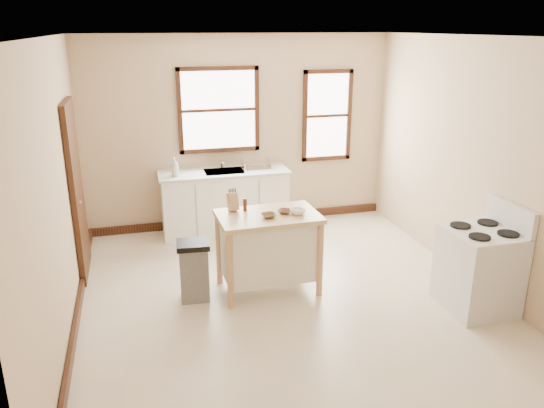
{
  "coord_description": "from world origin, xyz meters",
  "views": [
    {
      "loc": [
        -1.5,
        -5.06,
        2.9
      ],
      "look_at": [
        -0.06,
        0.4,
        0.99
      ],
      "focal_mm": 35.0,
      "sensor_mm": 36.0,
      "label": 1
    }
  ],
  "objects_px": {
    "soap_bottle_b": "(176,169)",
    "pepper_grinder": "(245,205)",
    "bowl_c": "(298,212)",
    "dish_rack": "(256,165)",
    "bowl_b": "(285,211)",
    "trash_bin": "(194,271)",
    "kitchen_island": "(268,252)",
    "knife_block": "(233,202)",
    "bowl_a": "(269,216)",
    "soap_bottle_a": "(175,167)",
    "gas_stove": "(480,258)"
  },
  "relations": [
    {
      "from": "soap_bottle_b",
      "to": "pepper_grinder",
      "type": "xyz_separation_m",
      "value": [
        0.62,
        -1.69,
        -0.02
      ]
    },
    {
      "from": "bowl_c",
      "to": "pepper_grinder",
      "type": "bearing_deg",
      "value": 155.55
    },
    {
      "from": "dish_rack",
      "to": "bowl_b",
      "type": "distance_m",
      "value": 1.96
    },
    {
      "from": "pepper_grinder",
      "to": "trash_bin",
      "type": "xyz_separation_m",
      "value": [
        -0.62,
        -0.2,
        -0.65
      ]
    },
    {
      "from": "soap_bottle_b",
      "to": "kitchen_island",
      "type": "xyz_separation_m",
      "value": [
        0.85,
        -1.87,
        -0.55
      ]
    },
    {
      "from": "dish_rack",
      "to": "kitchen_island",
      "type": "relative_size",
      "value": 0.37
    },
    {
      "from": "kitchen_island",
      "to": "bowl_c",
      "type": "distance_m",
      "value": 0.59
    },
    {
      "from": "kitchen_island",
      "to": "knife_block",
      "type": "xyz_separation_m",
      "value": [
        -0.36,
        0.21,
        0.56
      ]
    },
    {
      "from": "knife_block",
      "to": "bowl_a",
      "type": "bearing_deg",
      "value": -54.49
    },
    {
      "from": "knife_block",
      "to": "bowl_c",
      "type": "height_order",
      "value": "knife_block"
    },
    {
      "from": "pepper_grinder",
      "to": "bowl_b",
      "type": "distance_m",
      "value": 0.45
    },
    {
      "from": "soap_bottle_b",
      "to": "knife_block",
      "type": "relative_size",
      "value": 0.88
    },
    {
      "from": "bowl_a",
      "to": "bowl_b",
      "type": "relative_size",
      "value": 1.05
    },
    {
      "from": "soap_bottle_a",
      "to": "kitchen_island",
      "type": "distance_m",
      "value": 2.1
    },
    {
      "from": "bowl_c",
      "to": "trash_bin",
      "type": "relative_size",
      "value": 0.25
    },
    {
      "from": "soap_bottle_a",
      "to": "bowl_c",
      "type": "xyz_separation_m",
      "value": [
        1.18,
        -1.9,
        -0.11
      ]
    },
    {
      "from": "bowl_c",
      "to": "gas_stove",
      "type": "relative_size",
      "value": 0.15
    },
    {
      "from": "dish_rack",
      "to": "trash_bin",
      "type": "height_order",
      "value": "dish_rack"
    },
    {
      "from": "soap_bottle_b",
      "to": "knife_block",
      "type": "distance_m",
      "value": 1.72
    },
    {
      "from": "gas_stove",
      "to": "kitchen_island",
      "type": "bearing_deg",
      "value": 154.42
    },
    {
      "from": "knife_block",
      "to": "soap_bottle_a",
      "type": "bearing_deg",
      "value": 95.39
    },
    {
      "from": "soap_bottle_a",
      "to": "bowl_c",
      "type": "height_order",
      "value": "soap_bottle_a"
    },
    {
      "from": "soap_bottle_a",
      "to": "kitchen_island",
      "type": "height_order",
      "value": "soap_bottle_a"
    },
    {
      "from": "kitchen_island",
      "to": "gas_stove",
      "type": "distance_m",
      "value": 2.27
    },
    {
      "from": "soap_bottle_a",
      "to": "trash_bin",
      "type": "height_order",
      "value": "soap_bottle_a"
    },
    {
      "from": "pepper_grinder",
      "to": "bowl_a",
      "type": "distance_m",
      "value": 0.34
    },
    {
      "from": "dish_rack",
      "to": "bowl_c",
      "type": "bearing_deg",
      "value": -81.42
    },
    {
      "from": "bowl_b",
      "to": "trash_bin",
      "type": "height_order",
      "value": "bowl_b"
    },
    {
      "from": "trash_bin",
      "to": "gas_stove",
      "type": "xyz_separation_m",
      "value": [
        2.89,
        -0.96,
        0.24
      ]
    },
    {
      "from": "bowl_c",
      "to": "gas_stove",
      "type": "distance_m",
      "value": 1.98
    },
    {
      "from": "soap_bottle_b",
      "to": "bowl_c",
      "type": "bearing_deg",
      "value": -63.02
    },
    {
      "from": "knife_block",
      "to": "pepper_grinder",
      "type": "xyz_separation_m",
      "value": [
        0.13,
        -0.04,
        -0.03
      ]
    },
    {
      "from": "kitchen_island",
      "to": "bowl_b",
      "type": "height_order",
      "value": "bowl_b"
    },
    {
      "from": "knife_block",
      "to": "bowl_c",
      "type": "relative_size",
      "value": 1.16
    },
    {
      "from": "pepper_grinder",
      "to": "trash_bin",
      "type": "bearing_deg",
      "value": -162.55
    },
    {
      "from": "bowl_b",
      "to": "bowl_a",
      "type": "bearing_deg",
      "value": -157.49
    },
    {
      "from": "kitchen_island",
      "to": "trash_bin",
      "type": "height_order",
      "value": "kitchen_island"
    },
    {
      "from": "pepper_grinder",
      "to": "bowl_c",
      "type": "distance_m",
      "value": 0.6
    },
    {
      "from": "bowl_a",
      "to": "trash_bin",
      "type": "height_order",
      "value": "bowl_a"
    },
    {
      "from": "soap_bottle_b",
      "to": "kitchen_island",
      "type": "height_order",
      "value": "soap_bottle_b"
    },
    {
      "from": "soap_bottle_a",
      "to": "pepper_grinder",
      "type": "relative_size",
      "value": 1.74
    },
    {
      "from": "dish_rack",
      "to": "gas_stove",
      "type": "height_order",
      "value": "gas_stove"
    },
    {
      "from": "bowl_b",
      "to": "gas_stove",
      "type": "height_order",
      "value": "gas_stove"
    },
    {
      "from": "bowl_b",
      "to": "bowl_c",
      "type": "height_order",
      "value": "bowl_c"
    },
    {
      "from": "soap_bottle_a",
      "to": "kitchen_island",
      "type": "relative_size",
      "value": 0.23
    },
    {
      "from": "knife_block",
      "to": "pepper_grinder",
      "type": "distance_m",
      "value": 0.14
    },
    {
      "from": "soap_bottle_b",
      "to": "gas_stove",
      "type": "distance_m",
      "value": 4.08
    },
    {
      "from": "bowl_b",
      "to": "bowl_c",
      "type": "bearing_deg",
      "value": -26.17
    },
    {
      "from": "bowl_a",
      "to": "kitchen_island",
      "type": "bearing_deg",
      "value": 79.11
    },
    {
      "from": "bowl_b",
      "to": "pepper_grinder",
      "type": "bearing_deg",
      "value": 156.12
    }
  ]
}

